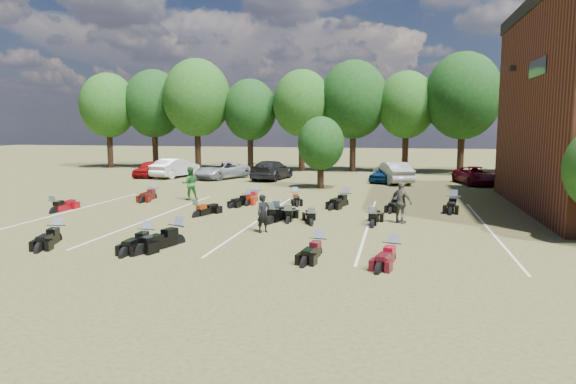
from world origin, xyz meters
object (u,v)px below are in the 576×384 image
(person_green, at_px, (190,184))
(person_grey, at_px, (401,202))
(car_4, at_px, (387,174))
(person_black, at_px, (263,214))
(motorcycle_7, at_px, (54,213))
(motorcycle_0, at_px, (57,241))
(motorcycle_14, at_px, (154,199))
(motorcycle_3, at_px, (177,244))
(car_0, at_px, (150,169))

(person_green, bearing_deg, person_grey, 131.56)
(car_4, distance_m, person_black, 20.38)
(car_4, relative_size, person_grey, 2.09)
(motorcycle_7, bearing_deg, person_black, 170.41)
(person_green, distance_m, motorcycle_7, 7.46)
(person_green, relative_size, motorcycle_0, 0.87)
(car_4, xyz_separation_m, person_black, (-4.50, -19.87, 0.11))
(motorcycle_14, bearing_deg, person_black, -46.18)
(motorcycle_0, bearing_deg, person_black, 8.87)
(car_4, bearing_deg, person_grey, -63.16)
(person_grey, relative_size, motorcycle_0, 0.84)
(motorcycle_3, relative_size, motorcycle_14, 1.07)
(motorcycle_0, relative_size, motorcycle_3, 0.89)
(person_green, relative_size, motorcycle_7, 0.88)
(car_4, bearing_deg, car_0, -156.39)
(person_black, xyz_separation_m, motorcycle_3, (-2.57, -2.63, -0.78))
(motorcycle_0, xyz_separation_m, motorcycle_14, (-1.71, 11.20, 0.00))
(person_green, bearing_deg, motorcycle_3, 83.49)
(motorcycle_14, bearing_deg, car_0, 113.78)
(motorcycle_3, bearing_deg, person_green, 128.70)
(person_black, height_order, motorcycle_7, person_black)
(person_green, relative_size, person_grey, 1.04)
(motorcycle_14, bearing_deg, person_grey, -22.61)
(car_0, xyz_separation_m, person_grey, (20.57, -16.65, 0.25))
(car_0, relative_size, motorcycle_3, 1.62)
(car_0, distance_m, motorcycle_7, 17.94)
(motorcycle_3, bearing_deg, car_0, 137.43)
(car_4, xyz_separation_m, motorcycle_3, (-7.08, -22.50, -0.67))
(car_0, distance_m, motorcycle_3, 25.75)
(person_grey, xyz_separation_m, motorcycle_14, (-14.31, 4.80, -0.93))
(person_grey, bearing_deg, person_green, 15.55)
(person_black, relative_size, motorcycle_0, 0.70)
(motorcycle_3, bearing_deg, motorcycle_0, -154.55)
(motorcycle_7, height_order, motorcycle_14, motorcycle_14)
(car_4, bearing_deg, motorcycle_0, -93.22)
(car_0, xyz_separation_m, car_4, (19.61, 0.02, -0.02))
(car_0, bearing_deg, motorcycle_7, -77.61)
(car_0, distance_m, person_grey, 26.47)
(car_0, height_order, motorcycle_0, car_0)
(car_0, height_order, motorcycle_3, car_0)
(car_4, xyz_separation_m, person_grey, (0.96, -16.67, 0.27))
(person_grey, distance_m, motorcycle_14, 15.12)
(person_green, xyz_separation_m, motorcycle_0, (-0.65, -11.11, -0.97))
(person_grey, xyz_separation_m, motorcycle_3, (-8.03, -5.82, -0.93))
(motorcycle_7, bearing_deg, car_0, -75.91)
(motorcycle_0, bearing_deg, person_grey, 11.65)
(car_0, relative_size, motorcycle_7, 1.84)
(car_0, height_order, person_grey, person_grey)
(person_grey, distance_m, motorcycle_7, 16.86)
(motorcycle_7, bearing_deg, motorcycle_0, 129.30)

